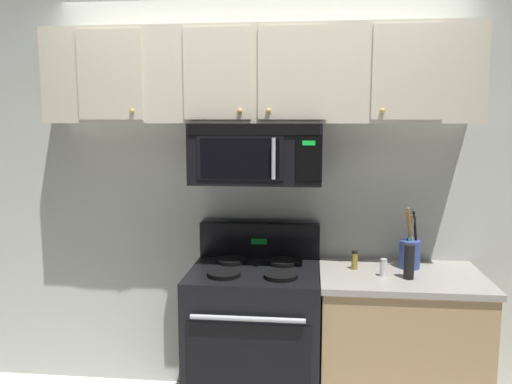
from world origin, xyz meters
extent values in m
cube|color=silver|center=(0.00, 0.79, 1.35)|extent=(5.20, 0.10, 2.70)
cube|color=black|center=(0.00, 0.42, 0.45)|extent=(0.76, 0.64, 0.90)
cube|color=black|center=(0.00, 0.09, 0.44)|extent=(0.67, 0.01, 0.52)
cylinder|color=#B7BABF|center=(0.00, 0.06, 0.74)|extent=(0.61, 0.03, 0.03)
cube|color=black|center=(0.00, 0.70, 1.01)|extent=(0.76, 0.07, 0.22)
cube|color=#19D83F|center=(0.00, 0.67, 1.01)|extent=(0.10, 0.00, 0.04)
cylinder|color=black|center=(-0.16, 0.28, 0.91)|extent=(0.19, 0.19, 0.02)
cylinder|color=black|center=(0.16, 0.28, 0.91)|extent=(0.19, 0.19, 0.02)
cylinder|color=black|center=(-0.16, 0.56, 0.91)|extent=(0.19, 0.19, 0.02)
cylinder|color=black|center=(0.16, 0.56, 0.91)|extent=(0.19, 0.19, 0.02)
cube|color=black|center=(0.00, 0.54, 1.57)|extent=(0.76, 0.39, 0.35)
cube|color=black|center=(0.00, 0.35, 1.72)|extent=(0.73, 0.01, 0.06)
cube|color=black|center=(-0.07, 0.35, 1.56)|extent=(0.49, 0.01, 0.25)
cube|color=black|center=(-0.08, 0.34, 1.56)|extent=(0.44, 0.01, 0.22)
cube|color=black|center=(0.30, 0.35, 1.56)|extent=(0.14, 0.01, 0.25)
cube|color=#19D83F|center=(0.30, 0.34, 1.65)|extent=(0.07, 0.00, 0.03)
cylinder|color=#B7BABF|center=(0.11, 0.32, 1.56)|extent=(0.02, 0.02, 0.23)
cube|color=beige|center=(0.00, 0.57, 2.02)|extent=(2.50, 0.33, 0.55)
cube|color=beige|center=(-0.83, 0.40, 2.02)|extent=(0.38, 0.01, 0.51)
sphere|color=tan|center=(-0.70, 0.39, 1.82)|extent=(0.03, 0.03, 0.03)
cube|color=beige|center=(-0.21, 0.40, 2.02)|extent=(0.38, 0.01, 0.51)
sphere|color=tan|center=(-0.08, 0.39, 1.82)|extent=(0.03, 0.03, 0.03)
cube|color=beige|center=(0.21, 0.40, 2.02)|extent=(0.38, 0.01, 0.51)
sphere|color=tan|center=(0.08, 0.39, 1.82)|extent=(0.03, 0.03, 0.03)
cube|color=beige|center=(0.83, 0.40, 2.02)|extent=(0.38, 0.01, 0.51)
sphere|color=tan|center=(0.70, 0.39, 1.82)|extent=(0.03, 0.03, 0.03)
cube|color=tan|center=(0.84, 0.43, 0.43)|extent=(0.90, 0.62, 0.86)
cube|color=#9E998E|center=(0.84, 0.43, 0.88)|extent=(0.93, 0.65, 0.03)
cylinder|color=#384C9E|center=(0.91, 0.55, 0.98)|extent=(0.12, 0.12, 0.17)
cylinder|color=black|center=(0.90, 0.56, 1.10)|extent=(0.06, 0.02, 0.23)
cylinder|color=silver|center=(0.92, 0.57, 1.12)|extent=(0.02, 0.08, 0.27)
cylinder|color=#A87A47|center=(0.90, 0.56, 1.12)|extent=(0.07, 0.04, 0.26)
cylinder|color=olive|center=(0.90, 0.54, 1.13)|extent=(0.06, 0.07, 0.28)
cylinder|color=tan|center=(0.90, 0.56, 1.11)|extent=(0.02, 0.05, 0.23)
cylinder|color=black|center=(0.93, 0.55, 1.12)|extent=(0.05, 0.08, 0.26)
cylinder|color=teal|center=(0.90, 0.55, 1.11)|extent=(0.03, 0.08, 0.24)
cylinder|color=#BCBCC1|center=(0.91, 0.56, 1.11)|extent=(0.05, 0.08, 0.24)
cylinder|color=white|center=(0.73, 0.37, 0.94)|extent=(0.04, 0.04, 0.08)
cylinder|color=#B7BABF|center=(0.73, 0.37, 0.99)|extent=(0.04, 0.04, 0.02)
cylinder|color=black|center=(0.86, 0.34, 1.00)|extent=(0.06, 0.06, 0.19)
cylinder|color=olive|center=(0.58, 0.49, 0.95)|extent=(0.04, 0.04, 0.09)
cylinder|color=black|center=(0.58, 0.49, 1.00)|extent=(0.03, 0.03, 0.02)
camera|label=1|loc=(0.32, -2.52, 1.78)|focal=36.60mm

